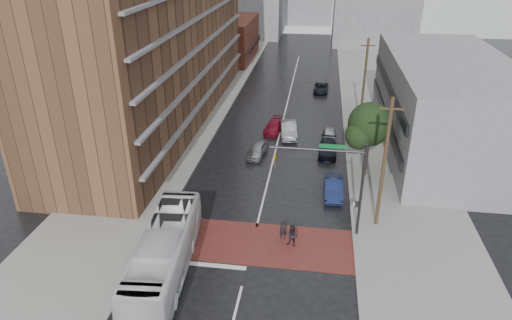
% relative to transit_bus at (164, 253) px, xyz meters
% --- Properties ---
extents(ground, '(160.00, 160.00, 0.00)m').
position_rel_transit_bus_xyz_m(ground, '(4.99, 3.46, -1.60)').
color(ground, black).
rests_on(ground, ground).
extents(crosswalk, '(14.00, 5.00, 0.02)m').
position_rel_transit_bus_xyz_m(crosswalk, '(4.99, 3.96, -1.59)').
color(crosswalk, maroon).
rests_on(crosswalk, ground).
extents(sidewalk_west, '(9.00, 90.00, 0.15)m').
position_rel_transit_bus_xyz_m(sidewalk_west, '(-6.51, 28.46, -1.52)').
color(sidewalk_west, gray).
rests_on(sidewalk_west, ground).
extents(sidewalk_east, '(9.00, 90.00, 0.15)m').
position_rel_transit_bus_xyz_m(sidewalk_east, '(16.49, 28.46, -1.52)').
color(sidewalk_east, gray).
rests_on(sidewalk_east, ground).
extents(storefront_west, '(8.00, 16.00, 7.00)m').
position_rel_transit_bus_xyz_m(storefront_west, '(-7.01, 57.46, 1.90)').
color(storefront_west, brown).
rests_on(storefront_west, ground).
extents(building_east, '(11.00, 26.00, 9.00)m').
position_rel_transit_bus_xyz_m(building_east, '(21.49, 23.46, 2.90)').
color(building_east, gray).
rests_on(building_east, ground).
extents(street_tree, '(4.20, 4.10, 6.90)m').
position_rel_transit_bus_xyz_m(street_tree, '(13.51, 15.50, 3.13)').
color(street_tree, '#332319').
rests_on(street_tree, ground).
extents(signal_mast, '(6.50, 0.30, 7.20)m').
position_rel_transit_bus_xyz_m(signal_mast, '(10.84, 5.96, 3.13)').
color(signal_mast, '#2D2D33').
rests_on(signal_mast, ground).
extents(utility_pole_near, '(1.60, 0.26, 10.00)m').
position_rel_transit_bus_xyz_m(utility_pole_near, '(13.79, 7.46, 3.54)').
color(utility_pole_near, '#473321').
rests_on(utility_pole_near, ground).
extents(utility_pole_far, '(1.60, 0.26, 10.00)m').
position_rel_transit_bus_xyz_m(utility_pole_far, '(13.79, 27.46, 3.54)').
color(utility_pole_far, '#473321').
rests_on(utility_pole_far, ground).
extents(transit_bus, '(3.62, 11.67, 3.20)m').
position_rel_transit_bus_xyz_m(transit_bus, '(0.00, 0.00, 0.00)').
color(transit_bus, silver).
rests_on(transit_bus, ground).
extents(pedestrian_a, '(0.60, 0.45, 1.51)m').
position_rel_transit_bus_xyz_m(pedestrian_a, '(7.06, 4.80, -0.85)').
color(pedestrian_a, black).
rests_on(pedestrian_a, ground).
extents(pedestrian_b, '(0.96, 0.84, 1.69)m').
position_rel_transit_bus_xyz_m(pedestrian_b, '(7.76, 4.00, -0.76)').
color(pedestrian_b, black).
rests_on(pedestrian_b, ground).
extents(car_travel_a, '(2.00, 3.99, 1.30)m').
position_rel_transit_bus_xyz_m(car_travel_a, '(3.32, 18.22, -0.95)').
color(car_travel_a, '#96999D').
rests_on(car_travel_a, ground).
extents(car_travel_b, '(2.31, 4.90, 1.55)m').
position_rel_transit_bus_xyz_m(car_travel_b, '(5.98, 23.59, -0.82)').
color(car_travel_b, '#B1B4B9').
rests_on(car_travel_b, ground).
extents(car_travel_c, '(2.23, 4.31, 1.20)m').
position_rel_transit_bus_xyz_m(car_travel_c, '(4.27, 24.79, -1.00)').
color(car_travel_c, maroon).
rests_on(car_travel_c, ground).
extents(suv_travel, '(2.12, 4.28, 1.17)m').
position_rel_transit_bus_xyz_m(suv_travel, '(9.25, 40.09, -1.02)').
color(suv_travel, black).
rests_on(suv_travel, ground).
extents(car_parked_near, '(1.57, 4.30, 1.41)m').
position_rel_transit_bus_xyz_m(car_parked_near, '(10.65, 11.56, -0.90)').
color(car_parked_near, '#152049').
rests_on(car_parked_near, ground).
extents(car_parked_mid, '(1.92, 4.43, 1.27)m').
position_rel_transit_bus_xyz_m(car_parked_mid, '(10.19, 19.46, -0.97)').
color(car_parked_mid, black).
rests_on(car_parked_mid, ground).
extents(car_parked_far, '(1.53, 3.73, 1.27)m').
position_rel_transit_bus_xyz_m(car_parked_far, '(10.35, 22.89, -0.97)').
color(car_parked_far, '#B7BABF').
rests_on(car_parked_far, ground).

